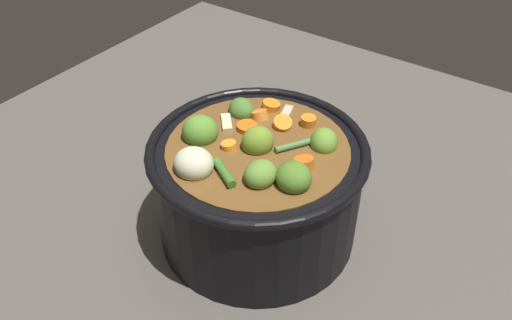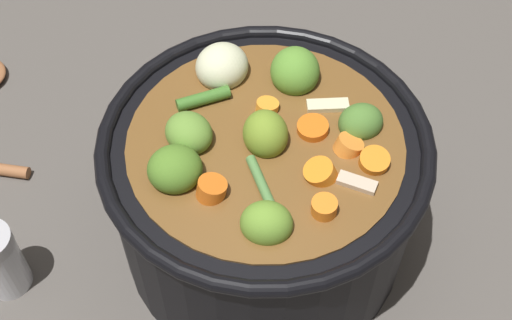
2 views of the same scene
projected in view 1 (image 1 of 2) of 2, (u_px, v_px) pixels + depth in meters
ground_plane at (258, 230)px, 0.72m from camera, size 1.10×1.10×0.00m
cooking_pot at (257, 187)px, 0.67m from camera, size 0.27×0.27×0.17m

